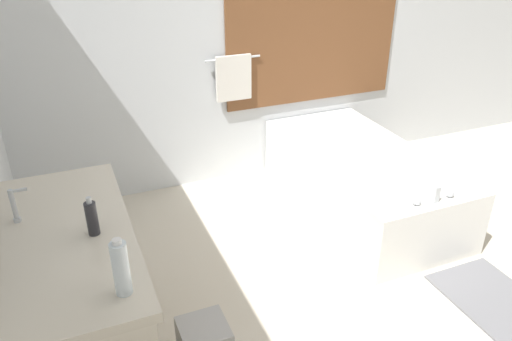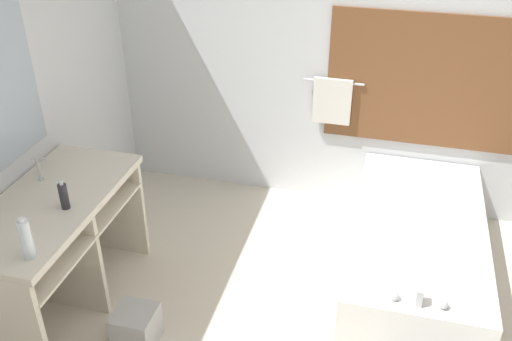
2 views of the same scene
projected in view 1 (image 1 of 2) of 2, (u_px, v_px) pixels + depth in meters
name	position (u px, v px, depth m)	size (l,w,h in m)	color
ground_plane	(400.00, 317.00, 3.14)	(16.00, 16.00, 0.00)	beige
wall_back_with_blinds	(264.00, 31.00, 4.36)	(7.40, 0.13, 2.70)	silver
vanity_counter	(69.00, 274.00, 2.50)	(0.67, 1.39, 0.90)	beige
sink_faucet	(15.00, 206.00, 2.44)	(0.09, 0.04, 0.18)	silver
bathtub	(361.00, 177.00, 4.20)	(0.93, 1.89, 0.63)	white
water_bottle_1	(121.00, 268.00, 1.96)	(0.07, 0.07, 0.26)	white
soap_dispenser	(92.00, 218.00, 2.34)	(0.05, 0.05, 0.20)	#28282D
bath_mat	(497.00, 302.00, 3.24)	(0.53, 0.78, 0.02)	slate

